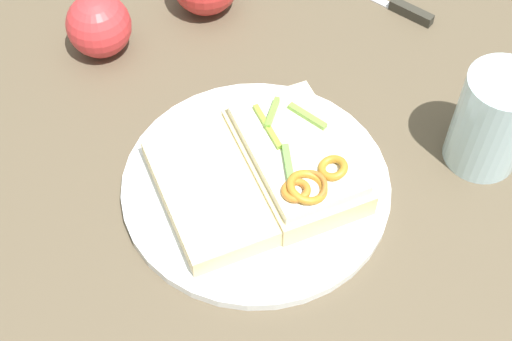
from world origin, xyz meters
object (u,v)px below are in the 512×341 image
apple_3 (99,25)px  knife (399,8)px  sandwich (297,158)px  drinking_glass (492,121)px  plate (256,186)px  bread_slice_side (215,189)px

apple_3 → knife: size_ratio=0.61×
sandwich → knife: sandwich is taller
apple_3 → drinking_glass: drinking_glass is taller
sandwich → knife: 0.28m
plate → knife: 0.31m
apple_3 → knife: (0.12, 0.33, -0.03)m
bread_slice_side → drinking_glass: (0.09, 0.26, 0.03)m
drinking_glass → sandwich: bearing=-112.0°
plate → bread_slice_side: 0.05m
plate → apple_3: size_ratio=3.64×
plate → sandwich: sandwich is taller
plate → bread_slice_side: bread_slice_side is taller
knife → drinking_glass: bearing=142.2°
knife → bread_slice_side: bearing=90.4°
apple_3 → sandwich: bearing=19.4°
bread_slice_side → drinking_glass: size_ratio=1.37×
plate → drinking_glass: (0.08, 0.22, 0.05)m
sandwich → drinking_glass: size_ratio=1.52×
sandwich → drinking_glass: 0.19m
drinking_glass → apple_3: bearing=-141.2°
drinking_glass → knife: drinking_glass is taller
apple_3 → knife: apple_3 is taller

